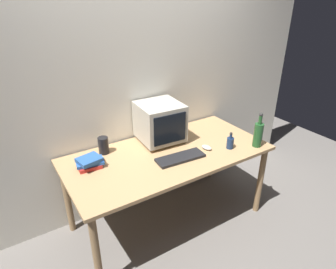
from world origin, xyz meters
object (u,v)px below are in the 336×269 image
Objects in this scene: crt_monitor at (160,122)px; bottle_tall at (258,134)px; computer_mouse at (207,147)px; book_stack at (89,162)px; bottle_short at (230,142)px; metal_canister at (103,145)px; keyboard at (180,158)px.

crt_monitor is 0.89m from bottle_tall.
book_stack is at bearing 151.74° from computer_mouse.
crt_monitor reaches higher than bottle_short.
computer_mouse is 1.02m from book_stack.
metal_canister is at bearing 152.01° from bottle_short.
bottle_tall is (0.69, -0.56, -0.07)m from crt_monitor.
bottle_short is at bearing -39.45° from computer_mouse.
metal_canister is (-0.99, 0.53, 0.02)m from bottle_short.
keyboard is 2.64× the size of bottle_short.
crt_monitor is 0.73m from book_stack.
bottle_tall is at bearing -23.17° from bottle_short.
metal_canister is (-0.50, 0.44, 0.06)m from keyboard.
book_stack is 1.56× the size of metal_canister.
book_stack is at bearing 161.52° from keyboard.
bottle_tall is at bearing -37.47° from computer_mouse.
keyboard is 0.75m from bottle_tall.
bottle_short is at bearing -45.28° from crt_monitor.
crt_monitor is 0.66m from bottle_short.
book_stack is (-0.69, 0.29, 0.03)m from keyboard.
keyboard is at bearing -22.64° from book_stack.
crt_monitor is at bearing 7.27° from book_stack.
bottle_tall reaches higher than book_stack.
metal_canister reaches higher than keyboard.
bottle_tall reaches higher than computer_mouse.
crt_monitor is at bearing 134.72° from bottle_short.
computer_mouse reaches higher than keyboard.
bottle_tall is 2.04× the size of bottle_short.
metal_canister is at bearing 142.95° from keyboard.
bottle_tall reaches higher than metal_canister.
computer_mouse is at bearing -53.87° from crt_monitor.
crt_monitor reaches higher than keyboard.
book_stack is at bearing -172.73° from crt_monitor.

